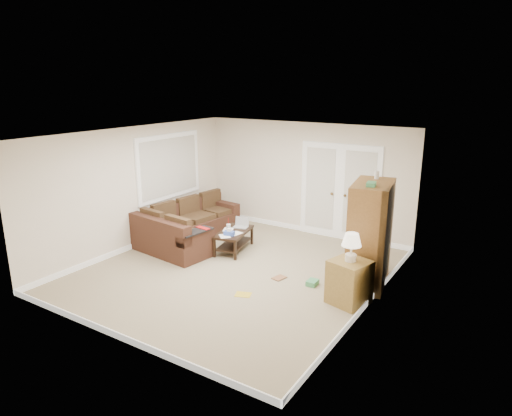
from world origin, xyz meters
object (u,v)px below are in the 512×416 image
Objects in this scene: sectional_sofa at (185,229)px; tv_armoire at (370,234)px; coffee_table at (234,240)px; side_cabinet at (349,278)px.

tv_armoire is at bearing 8.44° from sectional_sofa.
coffee_table is at bearing 15.27° from sectional_sofa.
tv_armoire is (4.00, 0.10, 0.59)m from sectional_sofa.
coffee_table is 2.99m from side_cabinet.
sectional_sofa reaches higher than coffee_table.
side_cabinet is at bearing -31.28° from coffee_table.
tv_armoire reaches higher than side_cabinet.
tv_armoire reaches higher than sectional_sofa.
tv_armoire is at bearing -14.42° from coffee_table.
side_cabinet reaches higher than coffee_table.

